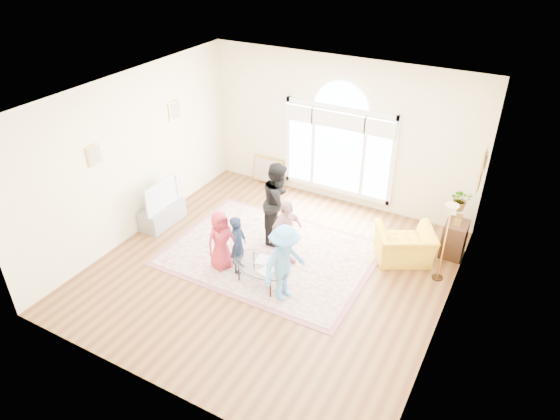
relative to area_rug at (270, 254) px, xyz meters
The scene contains 18 objects.
ground 0.47m from the area_rug, 59.27° to the right, with size 6.00×6.00×0.00m, color #553019.
room_shell 2.90m from the area_rug, 84.15° to the left, with size 6.00×6.00×6.00m.
area_rug is the anchor object (origin of this frame).
rug_border 0.00m from the area_rug, 135.00° to the right, with size 3.80×2.80×0.01m, color #8A4E52.
tv_console 2.52m from the area_rug, behind, with size 0.45×1.00×0.42m, color gray.
television 2.60m from the area_rug, behind, with size 0.17×1.03×0.59m.
coffee_table 0.94m from the area_rug, 69.79° to the right, with size 1.21×0.88×0.54m.
armchair 2.51m from the area_rug, 24.92° to the left, with size 1.01×0.88×0.65m, color gold.
side_cabinet 3.46m from the area_rug, 28.86° to the left, with size 0.40×0.50×0.70m, color black.
floor_lamp 3.33m from the area_rug, 15.41° to the left, with size 0.27×0.27×1.51m.
plant_pedestal 3.67m from the area_rug, 36.47° to the left, with size 0.20×0.20×0.70m, color white.
potted_plant 3.77m from the area_rug, 36.47° to the left, with size 0.39×0.34×0.44m, color #33722D.
leaning_picture 2.89m from the area_rug, 120.37° to the left, with size 0.80×0.05×0.62m, color tan.
child_red 1.11m from the area_rug, 127.84° to the right, with size 0.56×0.36×1.14m, color #AC2637.
child_navy 0.92m from the area_rug, 109.74° to the right, with size 0.40×0.26×1.11m, color #131B32.
child_black 1.00m from the area_rug, 101.57° to the left, with size 0.80×0.62×1.64m, color black.
child_pink 0.78m from the area_rug, 15.42° to the right, with size 0.77×0.32×1.31m, color #CB9196.
child_blue 1.43m from the area_rug, 49.22° to the right, with size 0.89×0.51×1.38m, color #5494D9.
Camera 1 is at (3.62, -6.26, 5.62)m, focal length 32.00 mm.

